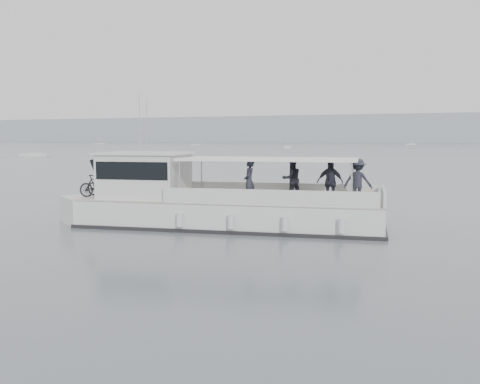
% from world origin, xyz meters
% --- Properties ---
extents(ground, '(1400.00, 1400.00, 0.00)m').
position_xyz_m(ground, '(0.00, 0.00, 0.00)').
color(ground, slate).
rests_on(ground, ground).
extents(headland, '(1400.00, 90.00, 28.00)m').
position_xyz_m(headland, '(0.00, 560.00, 14.00)').
color(headland, '#939EA8').
rests_on(headland, ground).
extents(tour_boat, '(15.37, 5.59, 6.39)m').
position_xyz_m(tour_boat, '(1.56, -1.11, 1.05)').
color(tour_boat, silver).
rests_on(tour_boat, ground).
extents(moored_fleet, '(417.64, 350.14, 10.78)m').
position_xyz_m(moored_fleet, '(-15.96, 197.33, 0.36)').
color(moored_fleet, silver).
rests_on(moored_fleet, ground).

